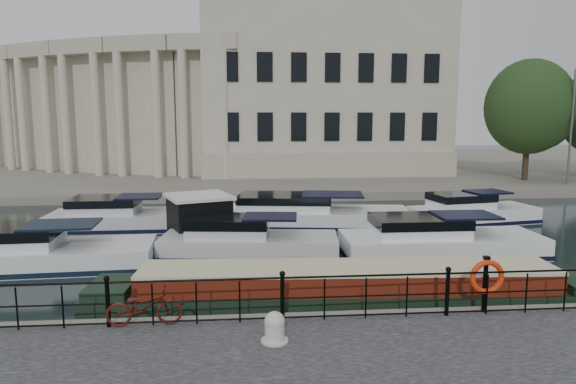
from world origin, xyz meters
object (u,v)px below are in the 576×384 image
object	(u,v)px
mooring_bollard	(275,328)
life_ring_post	(487,278)
narrowboat	(348,295)
bicycle	(144,307)
harbour_hut	(199,222)

from	to	relation	value
mooring_bollard	life_ring_post	world-z (taller)	life_ring_post
narrowboat	mooring_bollard	bearing A→B (deg)	-121.78
bicycle	harbour_hut	size ratio (longest dim) A/B	0.42
life_ring_post	narrowboat	bearing A→B (deg)	145.42
bicycle	harbour_hut	bearing A→B (deg)	-5.30
mooring_bollard	life_ring_post	distance (m)	5.43
life_ring_post	harbour_hut	xyz separation A→B (m)	(-7.77, 9.67, -0.48)
mooring_bollard	life_ring_post	size ratio (longest dim) A/B	0.47
bicycle	life_ring_post	bearing A→B (deg)	-92.19
life_ring_post	bicycle	bearing A→B (deg)	-179.45
mooring_bollard	harbour_hut	size ratio (longest dim) A/B	0.16
mooring_bollard	narrowboat	xyz separation A→B (m)	(2.26, 3.26, -0.50)
mooring_bollard	narrowboat	size ratio (longest dim) A/B	0.05
narrowboat	harbour_hut	bearing A→B (deg)	125.02
bicycle	harbour_hut	xyz separation A→B (m)	(0.44, 9.75, -0.05)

